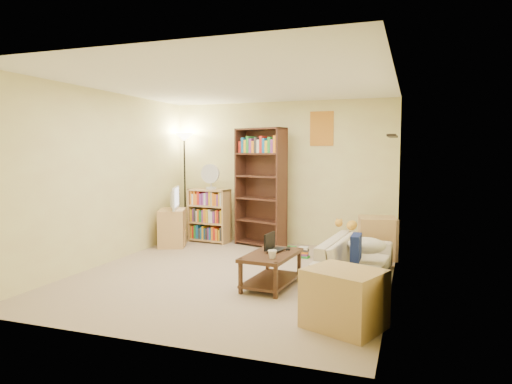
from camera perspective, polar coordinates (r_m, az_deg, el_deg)
room at (r=5.93m, az=-2.84°, el=5.02°), size 4.50×4.54×2.52m
sofa at (r=5.98m, az=12.29°, el=-8.26°), size 1.90×1.00×0.52m
navy_pillow at (r=5.54m, az=12.39°, el=-6.80°), size 0.11×0.34×0.31m
cream_blanket at (r=5.96m, az=13.63°, el=-6.51°), size 0.48×0.34×0.21m
tabby_cat at (r=6.62m, az=11.60°, el=-4.04°), size 0.41×0.17×0.14m
coffee_table at (r=5.56m, az=1.93°, el=-9.15°), size 0.59×0.96×0.41m
laptop at (r=5.62m, az=2.98°, el=-7.34°), size 0.39×0.31×0.03m
laptop_screen at (r=5.64m, az=1.72°, el=-6.14°), size 0.04×0.31×0.20m
mug at (r=5.26m, az=2.06°, el=-7.79°), size 0.19×0.19×0.10m
tv_remote at (r=5.77m, az=4.04°, el=-7.04°), size 0.08×0.17×0.02m
tv_stand at (r=8.03m, az=-10.41°, el=-4.40°), size 0.62×0.71×0.64m
television at (r=7.97m, az=-10.47°, el=-0.76°), size 0.73×0.55×0.39m
tall_bookshelf at (r=7.82m, az=0.55°, el=0.98°), size 0.96×0.58×2.03m
short_bookshelf at (r=8.27m, az=-5.87°, el=-2.95°), size 0.78×0.38×0.96m
desk_fan at (r=8.14m, az=-5.72°, el=1.97°), size 0.34×0.19×0.45m
floor_lamp at (r=8.55m, az=-8.94°, el=4.60°), size 0.33×0.33×1.97m
side_table at (r=7.27m, az=14.93°, el=-5.51°), size 0.64×0.64×0.63m
end_cabinet at (r=4.39m, az=10.96°, el=-12.97°), size 0.82×0.76×0.55m
book_stacks at (r=7.18m, az=5.28°, el=-7.44°), size 0.39×0.23×0.17m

